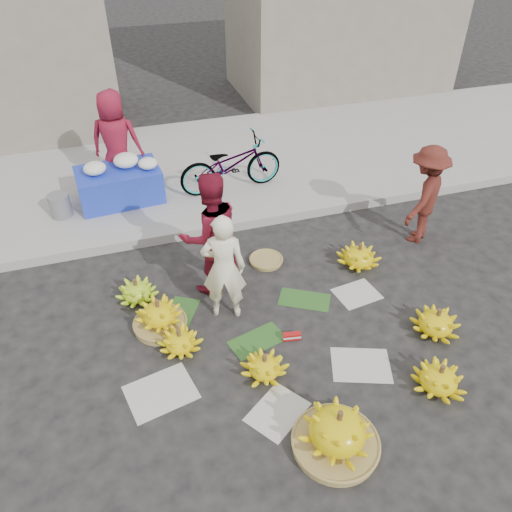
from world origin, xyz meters
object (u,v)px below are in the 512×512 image
object	(u,v)px
banana_bunch_0	(180,341)
bicycle	(231,164)
vendor_cream	(224,268)
flower_table	(120,183)
banana_bunch_4	(436,322)

from	to	relation	value
banana_bunch_0	bicycle	world-z (taller)	bicycle
vendor_cream	flower_table	distance (m)	3.16
vendor_cream	banana_bunch_0	bearing A→B (deg)	49.98
bicycle	vendor_cream	bearing A→B (deg)	159.31
banana_bunch_0	flower_table	size ratio (longest dim) A/B	0.36
flower_table	bicycle	world-z (taller)	bicycle
banana_bunch_0	flower_table	xyz separation A→B (m)	(-0.32, 3.42, 0.30)
banana_bunch_4	vendor_cream	size ratio (longest dim) A/B	0.43
banana_bunch_4	vendor_cream	xyz separation A→B (m)	(-2.31, 1.06, 0.57)
banana_bunch_0	bicycle	bearing A→B (deg)	65.23
vendor_cream	banana_bunch_4	bearing A→B (deg)	172.11
banana_bunch_4	flower_table	world-z (taller)	flower_table
banana_bunch_0	banana_bunch_4	size ratio (longest dim) A/B	0.79
vendor_cream	bicycle	size ratio (longest dim) A/B	0.82
vendor_cream	flower_table	world-z (taller)	vendor_cream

